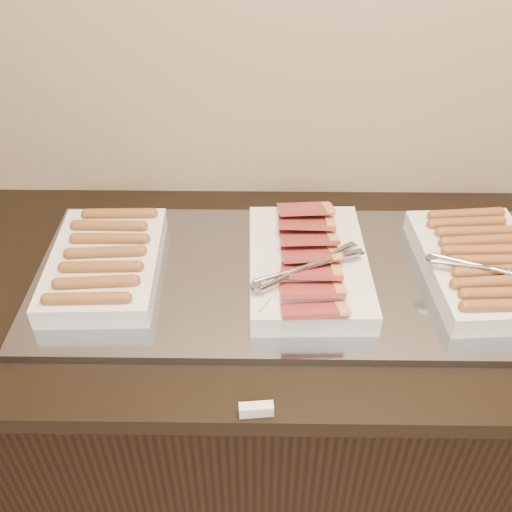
{
  "coord_description": "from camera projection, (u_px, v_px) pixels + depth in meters",
  "views": [
    {
      "loc": [
        -0.08,
        1.16,
        1.76
      ],
      "look_at": [
        -0.09,
        2.13,
        0.97
      ],
      "focal_mm": 40.0,
      "sensor_mm": 36.0,
      "label": 1
    }
  ],
  "objects": [
    {
      "name": "counter",
      "position": [
        288.0,
        401.0,
        1.58
      ],
      "size": [
        2.06,
        0.76,
        0.9
      ],
      "color": "black",
      "rests_on": "ground"
    },
    {
      "name": "warming_tray",
      "position": [
        302.0,
        277.0,
        1.29
      ],
      "size": [
        1.2,
        0.5,
        0.02
      ],
      "primitive_type": "cube",
      "color": "gray",
      "rests_on": "counter"
    },
    {
      "name": "dish_right",
      "position": [
        482.0,
        265.0,
        1.26
      ],
      "size": [
        0.28,
        0.39,
        0.08
      ],
      "rotation": [
        0.0,
        0.0,
        0.07
      ],
      "color": "silver",
      "rests_on": "warming_tray"
    },
    {
      "name": "dish_left",
      "position": [
        105.0,
        262.0,
        1.27
      ],
      "size": [
        0.25,
        0.36,
        0.07
      ],
      "rotation": [
        0.0,
        0.0,
        0.03
      ],
      "color": "silver",
      "rests_on": "warming_tray"
    },
    {
      "name": "dish_center",
      "position": [
        308.0,
        264.0,
        1.26
      ],
      "size": [
        0.27,
        0.41,
        0.09
      ],
      "rotation": [
        0.0,
        0.0,
        0.02
      ],
      "color": "silver",
      "rests_on": "warming_tray"
    },
    {
      "name": "label_holder",
      "position": [
        256.0,
        409.0,
        1.01
      ],
      "size": [
        0.06,
        0.02,
        0.02
      ],
      "primitive_type": "cube",
      "rotation": [
        0.0,
        0.0,
        0.1
      ],
      "color": "silver",
      "rests_on": "counter"
    }
  ]
}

